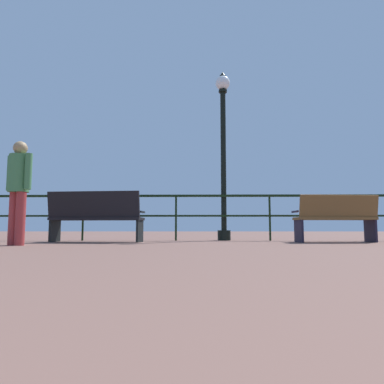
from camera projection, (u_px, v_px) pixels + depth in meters
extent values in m
cube|color=black|center=(223.00, 196.00, 7.74)|extent=(22.40, 0.05, 0.05)
cube|color=black|center=(223.00, 216.00, 7.70)|extent=(22.40, 0.04, 0.04)
cylinder|color=black|center=(83.00, 218.00, 7.74)|extent=(0.04, 0.04, 0.97)
cylinder|color=black|center=(176.00, 218.00, 7.71)|extent=(0.04, 0.04, 0.97)
cylinder|color=black|center=(270.00, 218.00, 7.68)|extent=(0.04, 0.04, 0.97)
cylinder|color=black|center=(365.00, 218.00, 7.64)|extent=(0.04, 0.04, 0.97)
cube|color=black|center=(97.00, 219.00, 6.91)|extent=(1.83, 0.62, 0.05)
cube|color=black|center=(93.00, 205.00, 6.73)|extent=(1.80, 0.30, 0.52)
cube|color=black|center=(140.00, 230.00, 6.80)|extent=(0.08, 0.42, 0.45)
cube|color=black|center=(142.00, 212.00, 7.01)|extent=(0.07, 0.32, 0.04)
cube|color=black|center=(55.00, 230.00, 6.98)|extent=(0.08, 0.42, 0.45)
cube|color=black|center=(60.00, 212.00, 7.20)|extent=(0.07, 0.32, 0.04)
cube|color=brown|center=(334.00, 219.00, 6.84)|extent=(1.53, 0.57, 0.05)
cube|color=brown|center=(339.00, 207.00, 6.66)|extent=(1.51, 0.25, 0.44)
cube|color=black|center=(370.00, 230.00, 6.86)|extent=(0.07, 0.40, 0.45)
cube|color=black|center=(365.00, 212.00, 7.07)|extent=(0.06, 0.31, 0.04)
cube|color=black|center=(299.00, 230.00, 6.77)|extent=(0.07, 0.40, 0.45)
cube|color=black|center=(295.00, 212.00, 6.98)|extent=(0.06, 0.31, 0.04)
cylinder|color=black|center=(224.00, 235.00, 7.81)|extent=(0.29, 0.29, 0.22)
cylinder|color=black|center=(223.00, 160.00, 7.98)|extent=(0.12, 0.12, 3.15)
cylinder|color=black|center=(223.00, 91.00, 8.15)|extent=(0.19, 0.19, 0.06)
sphere|color=white|center=(223.00, 83.00, 8.17)|extent=(0.33, 0.33, 0.33)
cone|color=black|center=(223.00, 74.00, 8.19)|extent=(0.14, 0.14, 0.10)
cylinder|color=#9F3030|center=(14.00, 219.00, 5.61)|extent=(0.15, 0.15, 0.84)
cylinder|color=#9F3030|center=(20.00, 219.00, 5.54)|extent=(0.15, 0.15, 0.84)
cylinder|color=#407948|center=(19.00, 173.00, 5.65)|extent=(0.32, 0.32, 0.60)
cylinder|color=#407948|center=(10.00, 173.00, 5.75)|extent=(0.11, 0.11, 0.57)
cylinder|color=#407948|center=(28.00, 171.00, 5.56)|extent=(0.11, 0.11, 0.57)
sphere|color=#9D8056|center=(20.00, 148.00, 5.69)|extent=(0.22, 0.22, 0.22)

